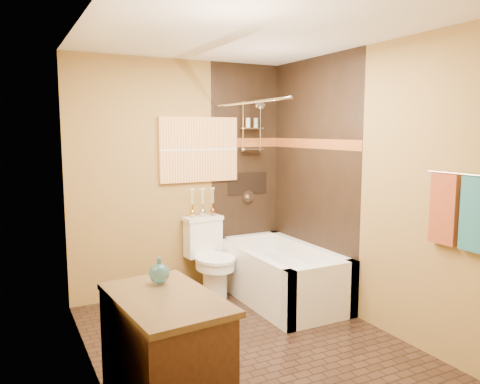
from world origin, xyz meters
TOP-DOWN VIEW (x-y plane):
  - floor at (0.00, 0.00)m, footprint 3.00×3.00m
  - wall_left at (-1.20, 0.00)m, footprint 0.02×3.00m
  - wall_right at (1.20, 0.00)m, footprint 0.02×3.00m
  - wall_back at (0.00, 1.50)m, footprint 2.40×0.02m
  - wall_front at (0.00, -1.50)m, footprint 2.40×0.02m
  - ceiling at (0.00, 0.00)m, footprint 3.00×3.00m
  - alcove_tile_back at (0.78, 1.49)m, footprint 0.85×0.01m
  - alcove_tile_right at (1.19, 0.75)m, footprint 0.01×1.50m
  - mosaic_band_back at (0.78, 1.48)m, footprint 0.85×0.01m
  - mosaic_band_right at (1.18, 0.75)m, footprint 0.01×1.50m
  - alcove_niche at (0.80, 1.48)m, footprint 0.50×0.01m
  - shower_fixtures at (0.80, 1.38)m, footprint 0.24×0.33m
  - curtain_rod at (0.40, 0.75)m, footprint 0.03×1.55m
  - towel_bar at (1.15, -1.05)m, footprint 0.02×0.55m
  - towel_teal at (1.16, -1.18)m, footprint 0.05×0.22m
  - towel_rust at (1.16, -0.92)m, footprint 0.05×0.22m
  - sunset_painting at (0.20, 1.48)m, footprint 0.90×0.04m
  - vanity_mirror at (-1.19, -0.71)m, footprint 0.01×1.00m
  - bathtub at (0.80, 0.75)m, footprint 0.80×1.50m
  - toilet at (0.20, 1.20)m, footprint 0.44×0.64m
  - vanity at (-0.92, -0.71)m, footprint 0.62×0.94m
  - teal_bottle at (-0.87, -0.47)m, footprint 0.16×0.16m
  - bud_vases at (0.20, 1.39)m, footprint 0.30×0.06m

SIDE VIEW (x-z plane):
  - floor at x=0.00m, z-range 0.00..0.00m
  - bathtub at x=0.80m, z-range -0.05..0.50m
  - vanity at x=-0.92m, z-range 0.00..0.79m
  - toilet at x=0.20m, z-range 0.00..0.83m
  - teal_bottle at x=-0.87m, z-range 0.77..0.98m
  - bud_vases at x=0.20m, z-range 0.84..1.14m
  - alcove_niche at x=0.80m, z-range 1.02..1.27m
  - towel_teal at x=1.16m, z-range 0.92..1.44m
  - towel_rust at x=1.16m, z-range 0.92..1.44m
  - wall_left at x=-1.20m, z-range 0.00..2.50m
  - wall_right at x=1.20m, z-range 0.00..2.50m
  - wall_back at x=0.00m, z-range 0.00..2.50m
  - wall_front at x=0.00m, z-range 0.00..2.50m
  - alcove_tile_back at x=0.78m, z-range 0.00..2.50m
  - alcove_tile_right at x=1.19m, z-range 0.00..2.50m
  - towel_bar at x=1.15m, z-range 1.44..1.46m
  - vanity_mirror at x=-1.19m, z-range 1.05..1.95m
  - sunset_painting at x=0.20m, z-range 1.20..1.90m
  - mosaic_band_back at x=0.78m, z-range 1.57..1.67m
  - mosaic_band_right at x=1.18m, z-range 1.57..1.67m
  - shower_fixtures at x=0.80m, z-range 1.08..2.25m
  - curtain_rod at x=0.40m, z-range 2.01..2.03m
  - ceiling at x=0.00m, z-range 2.50..2.50m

